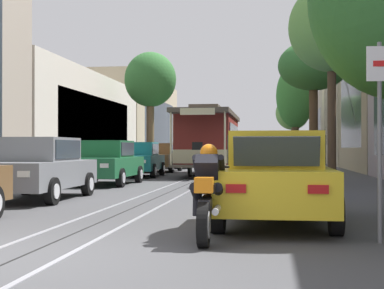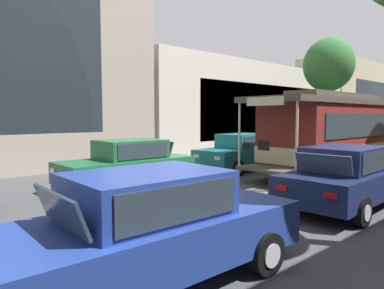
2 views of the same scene
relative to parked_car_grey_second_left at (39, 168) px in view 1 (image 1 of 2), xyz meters
name	(u,v)px [view 1 (image 1 of 2)]	position (x,y,z in m)	size (l,w,h in m)	color
ground_plane	(214,172)	(2.88, 16.74, -0.80)	(160.00, 160.00, 0.00)	#424244
trolley_track_rails	(221,170)	(2.88, 20.80, -0.79)	(1.14, 68.56, 0.01)	gray
building_facade_left	(33,91)	(-7.35, 16.73, 3.70)	(5.79, 60.26, 10.92)	gray
parked_car_grey_second_left	(39,168)	(0.00, 0.00, 0.00)	(2.03, 4.38, 1.58)	slate
parked_car_green_mid_left	(107,162)	(0.03, 6.04, 0.00)	(2.01, 4.36, 1.58)	#1E6038
parked_car_teal_fourth_left	(139,159)	(-0.13, 11.83, 0.00)	(2.14, 4.42, 1.58)	#196B70
parked_car_brown_fifth_left	(160,157)	(-0.21, 17.38, 0.00)	(2.05, 4.38, 1.58)	brown
parked_car_green_sixth_left	(179,156)	(-0.13, 23.36, 0.00)	(2.05, 4.38, 1.58)	#1E6038
parked_car_teal_far_left	(191,155)	(-0.09, 29.00, 0.00)	(2.11, 4.41, 1.58)	#196B70
parked_car_yellow_near_right	(276,177)	(5.95, -3.89, 0.00)	(2.02, 4.37, 1.58)	gold
parked_car_blue_second_right	(269,166)	(5.82, 2.91, 0.00)	(2.07, 4.39, 1.58)	#233D93
parked_car_navy_mid_right	(269,161)	(5.80, 8.85, 0.00)	(2.12, 4.41, 1.58)	#19234C
parked_car_yellow_fourth_right	(273,158)	(5.98, 15.52, 0.00)	(2.01, 4.36, 1.58)	gold
street_tree_kerb_left_second	(150,81)	(-1.97, 23.01, 4.93)	(3.42, 3.07, 7.64)	brown
street_tree_kerb_right_second	(332,29)	(8.04, 7.04, 4.80)	(3.08, 2.67, 7.26)	#4C3826
street_tree_kerb_right_mid	(313,67)	(8.14, 17.12, 4.82)	(3.76, 3.55, 7.05)	#4C3826
street_tree_kerb_right_fourth	(295,97)	(7.61, 27.17, 4.10)	(2.69, 2.22, 7.29)	#4C3826
street_tree_kerb_right_far	(292,113)	(7.81, 37.84, 3.61)	(2.97, 2.99, 5.93)	brown
cable_car_trolley	(209,141)	(2.88, 14.17, 0.86)	(2.59, 9.14, 3.28)	maroon
motorcycle_with_rider	(208,194)	(4.97, -5.77, -0.15)	(0.56, 1.99, 1.37)	black
pedestrian_on_left_pavement	(123,154)	(-4.06, 23.99, 0.13)	(0.55, 0.26, 1.65)	#4C4233
street_sign_post	(380,118)	(7.35, -5.78, 0.92)	(0.36, 0.08, 2.77)	slate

